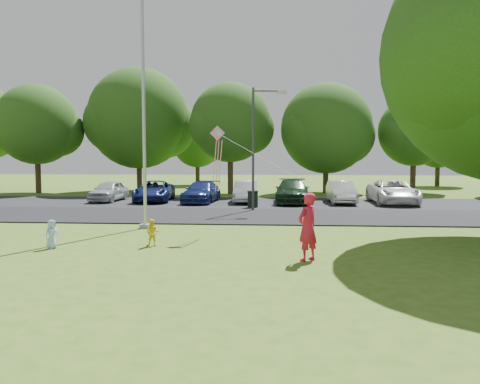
# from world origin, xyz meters

# --- Properties ---
(ground) EXTENTS (120.00, 120.00, 0.00)m
(ground) POSITION_xyz_m (0.00, 0.00, 0.00)
(ground) COLOR #3E6119
(ground) RESTS_ON ground
(park_road) EXTENTS (60.00, 6.00, 0.06)m
(park_road) POSITION_xyz_m (0.00, 9.00, 0.03)
(park_road) COLOR black
(park_road) RESTS_ON ground
(parking_strip) EXTENTS (42.00, 7.00, 0.06)m
(parking_strip) POSITION_xyz_m (0.00, 15.50, 0.03)
(parking_strip) COLOR black
(parking_strip) RESTS_ON ground
(flagpole) EXTENTS (0.50, 0.50, 10.00)m
(flagpole) POSITION_xyz_m (-3.50, 5.00, 4.17)
(flagpole) COLOR #B7BABF
(flagpole) RESTS_ON ground
(street_lamp) EXTENTS (1.86, 0.41, 6.62)m
(street_lamp) POSITION_xyz_m (0.96, 11.33, 3.98)
(street_lamp) COLOR #3F3F44
(street_lamp) RESTS_ON ground
(trash_can) EXTENTS (0.63, 0.63, 1.00)m
(trash_can) POSITION_xyz_m (0.63, 12.65, 0.50)
(trash_can) COLOR black
(trash_can) RESTS_ON ground
(tree_row) EXTENTS (64.35, 11.94, 10.88)m
(tree_row) POSITION_xyz_m (1.59, 24.23, 5.71)
(tree_row) COLOR #332316
(tree_row) RESTS_ON ground
(horizon_trees) EXTENTS (77.46, 7.20, 7.02)m
(horizon_trees) POSITION_xyz_m (4.06, 33.88, 4.30)
(horizon_trees) COLOR #332316
(horizon_trees) RESTS_ON ground
(parked_cars) EXTENTS (20.14, 5.49, 1.48)m
(parked_cars) POSITION_xyz_m (1.02, 15.52, 0.76)
(parked_cars) COLOR #B2B7BF
(parked_cars) RESTS_ON ground
(woman) EXTENTS (0.83, 0.83, 1.95)m
(woman) POSITION_xyz_m (2.76, -0.66, 0.97)
(woman) COLOR red
(woman) RESTS_ON ground
(child_yellow) EXTENTS (0.47, 0.38, 0.91)m
(child_yellow) POSITION_xyz_m (-2.19, 1.14, 0.46)
(child_yellow) COLOR yellow
(child_yellow) RESTS_ON ground
(child_blue) EXTENTS (0.50, 0.55, 0.94)m
(child_blue) POSITION_xyz_m (-5.35, 0.56, 0.47)
(child_blue) COLOR #A6C6FF
(child_blue) RESTS_ON ground
(kite) EXTENTS (3.32, 4.24, 2.44)m
(kite) POSITION_xyz_m (-0.21, 3.23, 3.35)
(kite) COLOR pink
(kite) RESTS_ON ground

